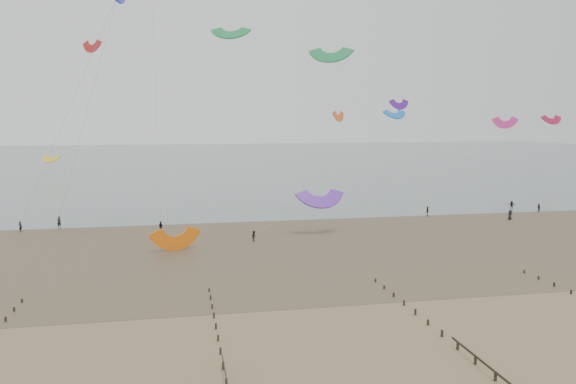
% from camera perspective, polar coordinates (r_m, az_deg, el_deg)
% --- Properties ---
extents(ground, '(500.00, 500.00, 0.00)m').
position_cam_1_polar(ground, '(50.63, 9.24, -13.07)').
color(ground, brown).
rests_on(ground, ground).
extents(sea_and_shore, '(500.00, 665.00, 0.03)m').
position_cam_1_polar(sea_and_shore, '(81.74, -1.88, -5.01)').
color(sea_and_shore, '#475654').
rests_on(sea_and_shore, ground).
extents(kitesurfer_lead, '(0.74, 0.67, 1.69)m').
position_cam_1_polar(kitesurfer_lead, '(97.64, -25.54, -3.19)').
color(kitesurfer_lead, black).
rests_on(kitesurfer_lead, ground).
extents(kitesurfers, '(87.37, 20.64, 1.89)m').
position_cam_1_polar(kitesurfers, '(98.71, 9.21, -2.45)').
color(kitesurfers, black).
rests_on(kitesurfers, ground).
extents(grounded_kite, '(6.98, 6.12, 3.24)m').
position_cam_1_polar(grounded_kite, '(77.73, -11.33, -5.82)').
color(grounded_kite, orange).
rests_on(grounded_kite, ground).
extents(kites_airborne, '(225.25, 120.52, 45.11)m').
position_cam_1_polar(kites_airborne, '(134.89, -10.08, 9.62)').
color(kites_airborne, '#17A485').
rests_on(kites_airborne, ground).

